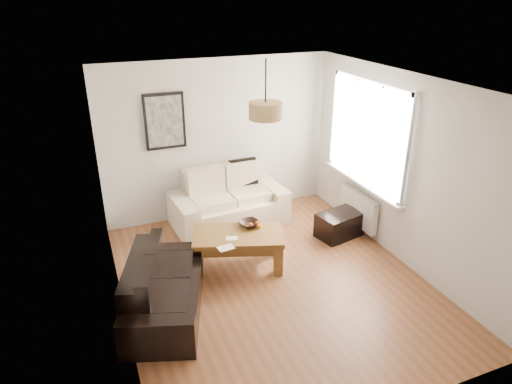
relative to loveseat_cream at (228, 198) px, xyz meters
name	(u,v)px	position (x,y,z in m)	size (l,w,h in m)	color
floor	(273,281)	(0.01, -1.78, -0.45)	(4.50, 4.50, 0.00)	brown
ceiling	(276,84)	(0.01, -1.78, 2.15)	(3.80, 4.50, 0.00)	white
wall_back	(218,140)	(0.01, 0.47, 0.85)	(3.80, 0.04, 2.60)	silver
wall_front	(390,299)	(0.01, -4.03, 0.85)	(3.80, 0.04, 2.60)	silver
wall_left	(112,219)	(-1.89, -1.78, 0.85)	(0.04, 4.50, 2.60)	silver
wall_right	(403,171)	(1.91, -1.78, 0.85)	(0.04, 4.50, 2.60)	silver
window_bay	(368,134)	(1.87, -0.98, 1.15)	(0.14, 1.90, 1.60)	white
radiator	(358,208)	(1.83, -0.98, -0.07)	(0.10, 0.90, 0.52)	white
poster	(165,121)	(-0.84, 0.44, 1.25)	(0.62, 0.04, 0.87)	black
pendant_shade	(265,111)	(0.01, -1.48, 1.78)	(0.40, 0.40, 0.20)	tan
loveseat_cream	(228,198)	(0.00, 0.00, 0.00)	(1.80, 0.98, 0.89)	beige
sofa_leather	(165,286)	(-1.42, -1.86, -0.09)	(1.66, 0.81, 0.72)	black
coffee_table	(238,249)	(-0.28, -1.24, -0.20)	(1.22, 0.66, 0.50)	brown
ottoman	(339,225)	(1.46, -1.05, -0.25)	(0.68, 0.44, 0.39)	black
cushion_left	(199,181)	(-0.42, 0.22, 0.29)	(0.37, 0.11, 0.37)	black
cushion_right	(243,172)	(0.34, 0.22, 0.33)	(0.44, 0.14, 0.44)	black
fruit_bowl	(249,224)	(-0.05, -1.08, 0.09)	(0.28, 0.28, 0.07)	black
orange_a	(259,226)	(0.04, -1.21, 0.09)	(0.07, 0.07, 0.07)	orange
orange_b	(258,223)	(0.05, -1.13, 0.09)	(0.08, 0.08, 0.08)	#DE5B12
orange_c	(251,225)	(-0.05, -1.13, 0.09)	(0.07, 0.07, 0.07)	#EC5013
papers	(226,248)	(-0.55, -1.53, 0.05)	(0.20, 0.14, 0.01)	white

